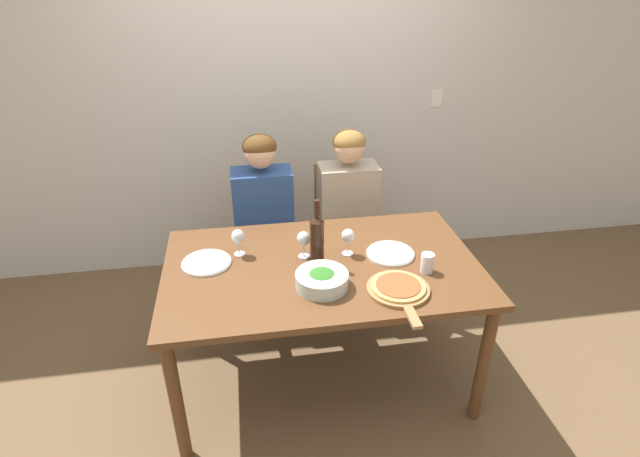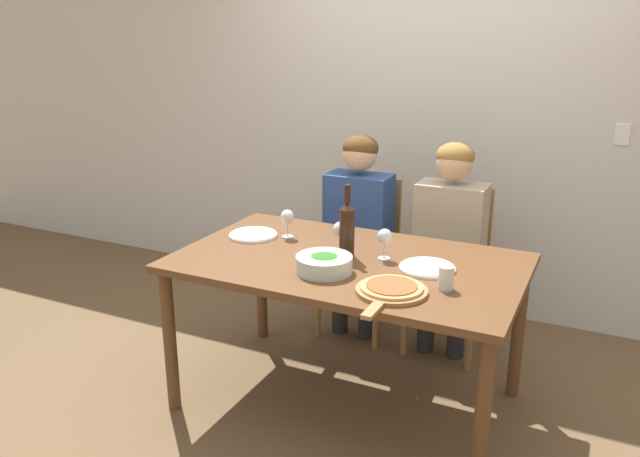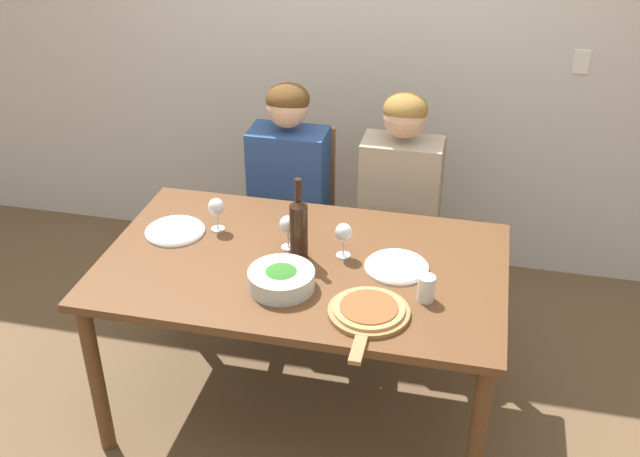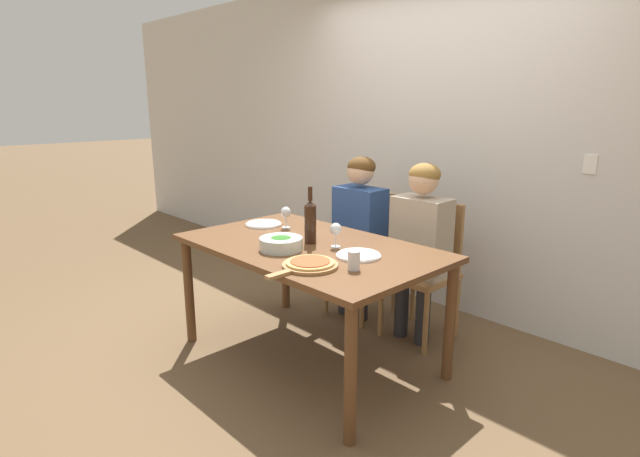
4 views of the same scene
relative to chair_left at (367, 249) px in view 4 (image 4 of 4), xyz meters
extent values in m
plane|color=brown|center=(0.26, -0.85, -0.52)|extent=(40.00, 40.00, 0.00)
cube|color=silver|center=(0.26, 0.56, 0.83)|extent=(10.00, 0.05, 2.70)
cube|color=white|center=(1.36, 0.53, 0.73)|extent=(0.08, 0.01, 0.12)
cube|color=brown|center=(0.26, -0.85, 0.24)|extent=(1.63, 0.98, 0.04)
cylinder|color=brown|center=(-0.50, -1.28, -0.15)|extent=(0.06, 0.06, 0.74)
cylinder|color=brown|center=(1.02, -1.28, -0.15)|extent=(0.06, 0.06, 0.74)
cylinder|color=brown|center=(-0.50, -0.42, -0.15)|extent=(0.06, 0.06, 0.74)
cylinder|color=brown|center=(1.02, -0.42, -0.15)|extent=(0.06, 0.06, 0.74)
cube|color=#9E7042|center=(0.00, -0.08, -0.06)|extent=(0.42, 0.42, 0.04)
cube|color=#9E7042|center=(0.00, 0.12, 0.20)|extent=(0.38, 0.03, 0.48)
cylinder|color=#9E7042|center=(-0.19, -0.27, -0.30)|extent=(0.04, 0.04, 0.44)
cylinder|color=#9E7042|center=(0.19, -0.27, -0.30)|extent=(0.04, 0.04, 0.44)
cylinder|color=#9E7042|center=(-0.19, 0.11, -0.30)|extent=(0.04, 0.04, 0.44)
cylinder|color=#9E7042|center=(0.19, 0.11, -0.30)|extent=(0.04, 0.04, 0.44)
cube|color=#9E7042|center=(0.56, -0.08, -0.06)|extent=(0.42, 0.42, 0.04)
cube|color=#9E7042|center=(0.56, 0.12, 0.20)|extent=(0.38, 0.03, 0.48)
cylinder|color=#9E7042|center=(0.37, -0.27, -0.30)|extent=(0.04, 0.04, 0.44)
cylinder|color=#9E7042|center=(0.75, -0.27, -0.30)|extent=(0.04, 0.04, 0.44)
cylinder|color=#9E7042|center=(0.37, 0.11, -0.30)|extent=(0.04, 0.04, 0.44)
cylinder|color=#9E7042|center=(0.75, 0.11, -0.30)|extent=(0.04, 0.04, 0.44)
cylinder|color=#28282D|center=(-0.09, -0.16, -0.28)|extent=(0.10, 0.10, 0.47)
cylinder|color=#28282D|center=(0.09, -0.16, -0.28)|extent=(0.10, 0.10, 0.47)
cube|color=navy|center=(0.00, -0.10, 0.22)|extent=(0.38, 0.22, 0.54)
cylinder|color=navy|center=(-0.20, -0.34, 0.08)|extent=(0.07, 0.31, 0.14)
cylinder|color=navy|center=(0.20, -0.34, 0.08)|extent=(0.07, 0.31, 0.14)
sphere|color=#DBAD89|center=(0.00, -0.10, 0.61)|extent=(0.20, 0.20, 0.20)
ellipsoid|color=#563819|center=(0.00, -0.09, 0.65)|extent=(0.21, 0.21, 0.15)
cylinder|color=#28282D|center=(0.47, -0.16, -0.28)|extent=(0.10, 0.10, 0.47)
cylinder|color=#28282D|center=(0.65, -0.16, -0.28)|extent=(0.10, 0.10, 0.47)
cube|color=tan|center=(0.56, -0.10, 0.22)|extent=(0.38, 0.22, 0.54)
cylinder|color=tan|center=(0.36, -0.34, 0.08)|extent=(0.07, 0.31, 0.14)
cylinder|color=tan|center=(0.76, -0.34, 0.08)|extent=(0.07, 0.31, 0.14)
sphere|color=#DBAD89|center=(0.56, -0.10, 0.61)|extent=(0.20, 0.20, 0.20)
ellipsoid|color=olive|center=(0.56, -0.09, 0.65)|extent=(0.21, 0.21, 0.15)
cylinder|color=black|center=(0.24, -0.82, 0.38)|extent=(0.07, 0.07, 0.24)
cone|color=black|center=(0.24, -0.82, 0.51)|extent=(0.07, 0.07, 0.03)
cylinder|color=black|center=(0.24, -0.82, 0.57)|extent=(0.03, 0.03, 0.09)
cylinder|color=silver|center=(0.23, -1.05, 0.29)|extent=(0.26, 0.26, 0.07)
ellipsoid|color=#2D6B23|center=(0.23, -1.05, 0.30)|extent=(0.21, 0.21, 0.08)
cylinder|color=white|center=(-0.33, -0.75, 0.26)|extent=(0.26, 0.26, 0.01)
torus|color=white|center=(-0.33, -0.75, 0.27)|extent=(0.25, 0.25, 0.02)
cylinder|color=white|center=(0.64, -0.82, 0.26)|extent=(0.26, 0.26, 0.01)
torus|color=white|center=(0.64, -0.82, 0.27)|extent=(0.25, 0.25, 0.02)
cylinder|color=#9E7042|center=(0.58, -1.14, 0.27)|extent=(0.30, 0.30, 0.02)
cube|color=#9E7042|center=(0.58, -1.36, 0.27)|extent=(0.04, 0.14, 0.02)
cylinder|color=tan|center=(0.58, -1.14, 0.28)|extent=(0.26, 0.26, 0.01)
cylinder|color=#AD4C28|center=(0.58, -1.14, 0.29)|extent=(0.21, 0.21, 0.01)
cylinder|color=silver|center=(-0.16, -0.69, 0.26)|extent=(0.06, 0.06, 0.01)
cylinder|color=silver|center=(-0.16, -0.69, 0.30)|extent=(0.01, 0.01, 0.07)
ellipsoid|color=silver|center=(-0.16, -0.69, 0.37)|extent=(0.07, 0.07, 0.08)
ellipsoid|color=maroon|center=(-0.16, -0.69, 0.36)|extent=(0.06, 0.06, 0.03)
cylinder|color=silver|center=(0.41, -0.77, 0.26)|extent=(0.06, 0.06, 0.01)
cylinder|color=silver|center=(0.41, -0.77, 0.30)|extent=(0.01, 0.01, 0.07)
ellipsoid|color=silver|center=(0.41, -0.77, 0.37)|extent=(0.07, 0.07, 0.08)
ellipsoid|color=maroon|center=(0.41, -0.77, 0.36)|extent=(0.06, 0.06, 0.03)
cylinder|color=silver|center=(0.18, -0.76, 0.26)|extent=(0.06, 0.06, 0.01)
cylinder|color=silver|center=(0.18, -0.76, 0.30)|extent=(0.01, 0.01, 0.07)
ellipsoid|color=silver|center=(0.18, -0.76, 0.37)|extent=(0.07, 0.07, 0.08)
ellipsoid|color=maroon|center=(0.18, -0.76, 0.36)|extent=(0.06, 0.06, 0.03)
cylinder|color=silver|center=(0.77, -1.00, 0.31)|extent=(0.07, 0.07, 0.10)
camera|label=1|loc=(-0.11, -3.01, 1.66)|focal=28.00mm
camera|label=2|loc=(1.36, -3.42, 1.29)|focal=35.00mm
camera|label=3|loc=(0.90, -3.32, 1.90)|focal=42.00mm
camera|label=4|loc=(2.45, -2.85, 1.11)|focal=28.00mm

